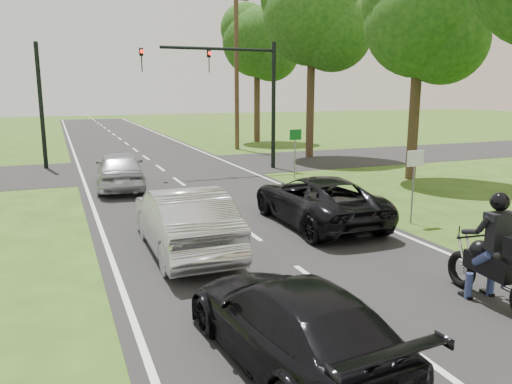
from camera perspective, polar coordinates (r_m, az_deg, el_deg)
ground at (r=10.25m, az=7.11°, el=-10.26°), size 140.00×140.00×0.00m
road at (r=19.25m, az=-7.42°, el=0.17°), size 8.00×100.00×0.01m
cross_road at (r=25.02m, az=-10.90°, el=2.71°), size 60.00×7.00×0.01m
motorcycle_rider at (r=9.83m, az=25.97°, el=-7.25°), size 0.72×2.43×2.10m
dark_suv at (r=14.40m, az=6.99°, el=-0.87°), size 2.37×5.03×1.39m
silver_sedan at (r=11.89m, az=-8.22°, el=-3.16°), size 1.70×4.76×1.56m
silver_suv at (r=19.99m, az=-15.26°, el=2.48°), size 2.19×4.55×1.50m
dark_car_behind at (r=7.19m, az=4.01°, el=-14.57°), size 2.11×4.45×1.25m
traffic_signal at (r=23.68m, az=-2.19°, el=12.45°), size 6.38×0.44×6.00m
signal_pole_far at (r=26.30m, az=-23.35°, el=8.96°), size 0.20×0.20×6.00m
utility_pole_far at (r=32.20m, az=-2.23°, el=13.92°), size 1.60×0.28×10.00m
sign_white at (r=14.83m, az=17.67°, el=2.53°), size 0.55×0.07×2.12m
sign_green at (r=21.63m, az=4.51°, el=5.76°), size 0.55×0.07×2.12m
tree_row_c at (r=22.49m, az=19.04°, el=17.24°), size 4.80×4.65×8.76m
tree_row_d at (r=28.81m, az=7.23°, el=18.80°), size 5.76×5.58×10.45m
tree_row_e at (r=37.01m, az=0.66°, el=16.35°), size 5.28×5.12×9.61m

